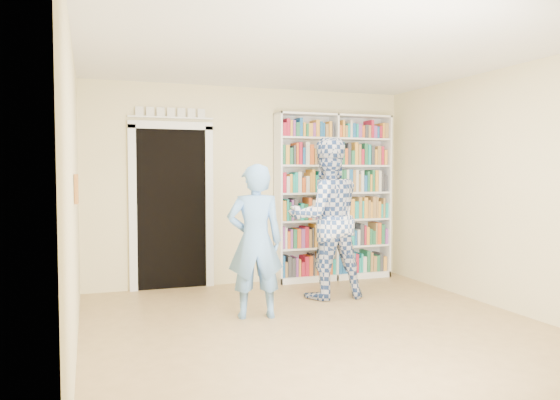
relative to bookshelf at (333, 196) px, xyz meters
name	(u,v)px	position (x,y,z in m)	size (l,w,h in m)	color
floor	(325,332)	(-1.18, -2.34, -1.19)	(5.00, 5.00, 0.00)	#9A784A
ceiling	(326,49)	(-1.18, -2.34, 1.51)	(5.00, 5.00, 0.00)	white
wall_back	(251,186)	(-1.18, 0.16, 0.16)	(4.50, 4.50, 0.00)	beige
wall_left	(73,196)	(-3.43, -2.34, 0.16)	(5.00, 5.00, 0.00)	beige
wall_right	(514,190)	(1.07, -2.34, 0.16)	(5.00, 5.00, 0.00)	beige
bookshelf	(333,196)	(0.00, 0.00, 0.00)	(1.71, 0.32, 2.36)	white
doorway	(172,199)	(-2.28, 0.13, -0.01)	(1.10, 0.08, 2.43)	black
wall_art	(76,189)	(-3.41, -2.14, 0.21)	(0.03, 0.25, 0.25)	brown
man_blue	(255,241)	(-1.66, -1.62, -0.38)	(0.59, 0.39, 1.63)	#639BDE
man_plaid	(326,218)	(-0.57, -1.02, -0.21)	(0.95, 0.74, 1.96)	navy
paper_sheet	(341,209)	(-0.47, -1.23, -0.09)	(0.23, 0.01, 0.33)	white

